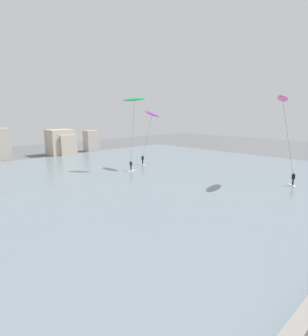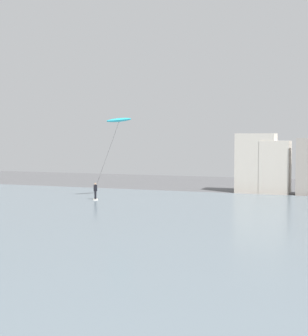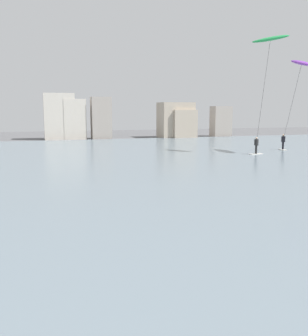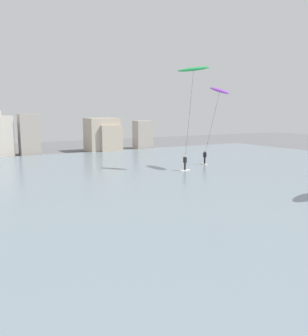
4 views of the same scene
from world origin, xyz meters
The scene contains 4 objects.
water_bay centered at (0.00, 30.53, 0.05)m, with size 84.00×52.00×0.10m, color slate.
far_shore_buildings centered at (7.03, 58.06, 2.77)m, with size 28.56×5.16×6.57m.
kitesurfer_purple centered at (17.53, 34.00, 8.13)m, with size 1.85×5.49×9.23m.
kitesurfer_green centered at (14.50, 34.69, 10.11)m, with size 3.80×3.50×11.25m.
Camera 4 is at (-9.50, 2.63, 6.45)m, focal length 38.71 mm.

